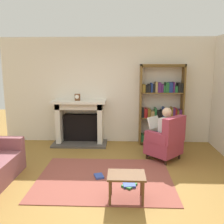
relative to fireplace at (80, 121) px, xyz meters
The scene contains 10 objects.
ground 2.50m from the fireplace, 71.57° to the right, with size 14.00×14.00×0.00m, color olive.
back_wall 1.10m from the fireplace, 18.22° to the left, with size 5.60×0.10×2.70m, color silver.
area_rug 2.22m from the fireplace, 69.03° to the right, with size 2.40×1.80×0.01m, color brown.
fireplace is the anchor object (origin of this frame).
mantel_clock 0.63m from the fireplace, 108.52° to the right, with size 0.14×0.14×0.16m.
bookshelf 2.10m from the fireplace, ahead, with size 1.09×0.32×2.03m.
armchair_reading 2.29m from the fireplace, 27.33° to the right, with size 0.89×0.89×0.97m.
seated_reader 2.17m from the fireplace, 26.41° to the right, with size 0.58×0.58×1.14m.
side_table 2.95m from the fireplace, 67.17° to the right, with size 0.56×0.39×0.43m.
scattered_books 2.45m from the fireplace, 62.85° to the right, with size 0.80×0.68×0.04m.
Camera 1 is at (0.30, -3.80, 2.03)m, focal length 39.28 mm.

